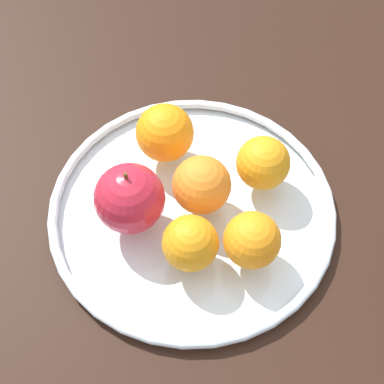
% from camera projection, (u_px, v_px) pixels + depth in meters
% --- Properties ---
extents(ground_plane, '(1.29, 1.29, 0.04)m').
position_uv_depth(ground_plane, '(192.00, 221.00, 0.73)').
color(ground_plane, black).
extents(fruit_bowl, '(0.36, 0.36, 0.02)m').
position_uv_depth(fruit_bowl, '(192.00, 209.00, 0.71)').
color(fruit_bowl, silver).
rests_on(fruit_bowl, ground_plane).
extents(apple, '(0.08, 0.08, 0.09)m').
position_uv_depth(apple, '(130.00, 198.00, 0.66)').
color(apple, red).
rests_on(apple, fruit_bowl).
extents(orange_front_right, '(0.07, 0.07, 0.07)m').
position_uv_depth(orange_front_right, '(202.00, 186.00, 0.68)').
color(orange_front_right, orange).
rests_on(orange_front_right, fruit_bowl).
extents(orange_center, '(0.06, 0.06, 0.06)m').
position_uv_depth(orange_center, '(190.00, 243.00, 0.64)').
color(orange_center, orange).
rests_on(orange_center, fruit_bowl).
extents(orange_front_left, '(0.07, 0.07, 0.07)m').
position_uv_depth(orange_front_left, '(165.00, 133.00, 0.72)').
color(orange_front_left, orange).
rests_on(orange_front_left, fruit_bowl).
extents(orange_back_right, '(0.07, 0.07, 0.07)m').
position_uv_depth(orange_back_right, '(263.00, 163.00, 0.70)').
color(orange_back_right, orange).
rests_on(orange_back_right, fruit_bowl).
extents(orange_back_left, '(0.07, 0.07, 0.07)m').
position_uv_depth(orange_back_left, '(252.00, 240.00, 0.64)').
color(orange_back_left, orange).
rests_on(orange_back_left, fruit_bowl).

